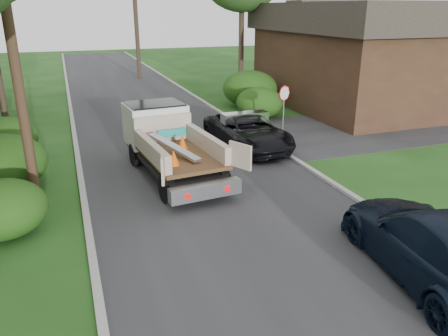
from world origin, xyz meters
name	(u,v)px	position (x,y,z in m)	size (l,w,h in m)	color
ground	(261,248)	(0.00, 0.00, 0.00)	(120.00, 120.00, 0.00)	#1A3F12
road	(170,142)	(0.00, 10.00, 0.00)	(8.00, 90.00, 0.02)	#28282B
side_street	(398,125)	(12.00, 9.00, 0.01)	(16.00, 7.00, 0.02)	#28282B
curb_left	(77,150)	(-4.10, 10.00, 0.06)	(0.20, 90.00, 0.12)	#9E9E99
curb_right	(253,133)	(4.10, 10.00, 0.06)	(0.20, 90.00, 0.12)	#9E9E99
stop_sign	(284,100)	(5.20, 9.00, 1.78)	(0.71, 0.32, 2.48)	slate
utility_pole	(10,31)	(-5.48, 4.98, 5.17)	(2.42, 1.25, 10.00)	#382619
house_right	(362,54)	(13.00, 14.00, 3.16)	(9.72, 12.96, 6.20)	#3B2218
hedge_left_a	(2,209)	(-6.20, 3.00, 0.77)	(2.34, 2.34, 1.53)	#1E4510
hedge_left_b	(2,163)	(-6.50, 6.50, 0.94)	(2.86, 2.86, 1.87)	#1E4510
hedge_left_c	(4,139)	(-6.80, 10.00, 0.85)	(2.60, 2.60, 1.70)	#1E4510
hedge_right_a	(260,103)	(5.80, 13.00, 0.85)	(2.60, 2.60, 1.70)	#1E4510
hedge_right_b	(250,89)	(6.50, 16.00, 1.10)	(3.38, 3.38, 2.21)	#1E4510
flatbed_truck	(165,137)	(-0.97, 6.61, 1.27)	(3.13, 6.36, 2.33)	black
black_pickup	(248,131)	(3.02, 8.10, 0.73)	(2.41, 5.24, 1.46)	black
navy_suv	(436,246)	(3.08, -2.50, 0.82)	(2.30, 5.65, 1.64)	black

